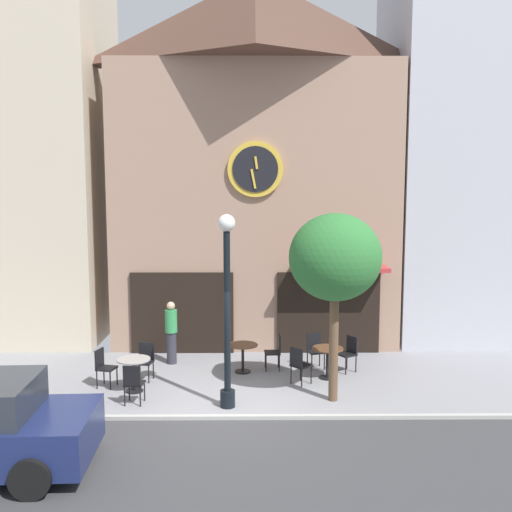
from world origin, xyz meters
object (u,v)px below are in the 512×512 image
at_px(street_tree, 335,258).
at_px(cafe_table_near_door, 243,352).
at_px(cafe_chair_outer, 133,381).
at_px(pedestrian_green, 171,332).
at_px(cafe_chair_under_awning, 145,358).
at_px(cafe_chair_left_end, 315,348).
at_px(cafe_table_leftmost, 327,356).
at_px(cafe_chair_mid_row, 276,350).
at_px(cafe_table_center_left, 134,368).
at_px(cafe_chair_by_entrance, 349,351).
at_px(street_lamp, 227,311).
at_px(cafe_chair_facing_wall, 299,363).
at_px(cafe_chair_near_tree, 103,365).

bearing_deg(street_tree, cafe_table_near_door, 135.93).
distance_m(cafe_chair_outer, pedestrian_green, 2.99).
relative_size(cafe_chair_outer, cafe_chair_under_awning, 1.00).
relative_size(cafe_chair_left_end, pedestrian_green, 0.54).
bearing_deg(cafe_table_leftmost, cafe_chair_mid_row, 151.42).
relative_size(cafe_table_center_left, cafe_table_near_door, 1.02).
xyz_separation_m(cafe_chair_mid_row, cafe_chair_outer, (-3.16, -2.39, 0.00)).
relative_size(cafe_table_near_door, cafe_table_leftmost, 0.98).
distance_m(cafe_chair_by_entrance, cafe_chair_under_awning, 5.11).
bearing_deg(cafe_table_center_left, street_lamp, -23.26).
distance_m(cafe_chair_facing_wall, pedestrian_green, 3.68).
relative_size(cafe_table_leftmost, cafe_chair_left_end, 0.86).
xyz_separation_m(cafe_table_center_left, cafe_chair_left_end, (4.34, 1.72, -0.04)).
bearing_deg(cafe_chair_outer, cafe_table_leftmost, 21.31).
height_order(street_tree, cafe_chair_facing_wall, street_tree).
bearing_deg(street_tree, cafe_chair_near_tree, 170.18).
height_order(street_lamp, cafe_chair_outer, street_lamp).
height_order(cafe_chair_by_entrance, pedestrian_green, pedestrian_green).
bearing_deg(cafe_table_near_door, pedestrian_green, 158.49).
xyz_separation_m(cafe_table_near_door, cafe_chair_near_tree, (-3.26, -1.04, 0.00)).
distance_m(cafe_table_near_door, cafe_chair_mid_row, 0.86).
bearing_deg(street_lamp, cafe_chair_outer, 176.64).
bearing_deg(cafe_chair_near_tree, cafe_chair_by_entrance, 10.46).
height_order(street_lamp, cafe_table_near_door, street_lamp).
bearing_deg(cafe_chair_mid_row, cafe_chair_under_awning, -167.24).
bearing_deg(pedestrian_green, cafe_chair_by_entrance, -8.50).
bearing_deg(cafe_table_leftmost, cafe_table_center_left, -168.87).
xyz_separation_m(street_lamp, cafe_chair_facing_wall, (1.63, 1.38, -1.56)).
relative_size(street_tree, cafe_chair_under_awning, 4.59).
xyz_separation_m(cafe_chair_left_end, cafe_chair_by_entrance, (0.84, -0.29, 0.00)).
bearing_deg(cafe_chair_under_awning, cafe_table_leftmost, 0.63).
height_order(cafe_table_leftmost, cafe_chair_mid_row, cafe_chair_mid_row).
distance_m(street_tree, cafe_chair_under_awning, 5.30).
distance_m(cafe_chair_mid_row, cafe_chair_outer, 3.96).
distance_m(cafe_chair_outer, cafe_chair_by_entrance, 5.51).
bearing_deg(cafe_table_leftmost, street_tree, -92.59).
height_order(cafe_chair_outer, pedestrian_green, pedestrian_green).
height_order(street_lamp, cafe_chair_mid_row, street_lamp).
xyz_separation_m(cafe_chair_outer, cafe_chair_by_entrance, (5.03, 2.26, 0.00)).
distance_m(cafe_table_near_door, cafe_chair_facing_wall, 1.64).
relative_size(street_lamp, pedestrian_green, 2.47).
height_order(cafe_table_center_left, cafe_table_near_door, cafe_table_center_left).
xyz_separation_m(cafe_chair_left_end, cafe_chair_near_tree, (-5.12, -1.39, 0.00)).
xyz_separation_m(street_tree, cafe_chair_under_awning, (-4.39, 1.42, -2.62)).
height_order(cafe_chair_near_tree, cafe_chair_outer, same).
height_order(cafe_table_leftmost, cafe_chair_by_entrance, cafe_chair_by_entrance).
bearing_deg(cafe_chair_mid_row, cafe_table_center_left, -154.58).
bearing_deg(street_tree, street_lamp, -171.00).
xyz_separation_m(cafe_table_center_left, cafe_chair_facing_wall, (3.82, 0.44, -0.04)).
bearing_deg(street_lamp, cafe_table_leftmost, 37.80).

